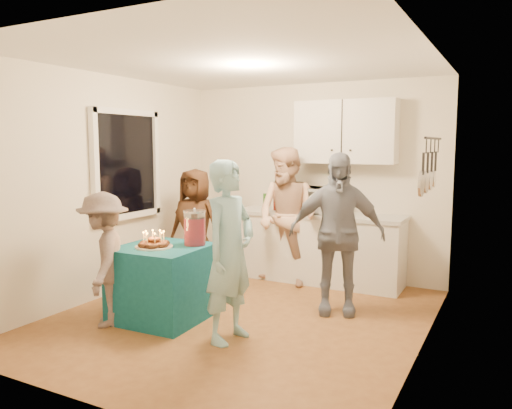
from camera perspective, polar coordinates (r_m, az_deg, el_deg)
The scene contains 19 objects.
floor at distance 5.32m, azimuth -1.80°, elevation -12.80°, with size 4.00×4.00×0.00m, color brown.
ceiling at distance 5.08m, azimuth -1.91°, elevation 16.04°, with size 4.00×4.00×0.00m, color white.
back_wall at distance 6.84m, azimuth 6.45°, elevation 2.71°, with size 3.60×3.60×0.00m, color silver.
left_wall at distance 6.12m, azimuth -16.68°, elevation 1.98°, with size 4.00×4.00×0.00m, color silver.
right_wall at distance 4.44m, azimuth 18.82°, elevation 0.16°, with size 4.00×4.00×0.00m, color silver.
window_night at distance 6.30m, azimuth -14.65°, elevation 4.46°, with size 0.04×1.00×1.20m, color black.
counter at distance 6.61m, azimuth 7.02°, elevation -5.06°, with size 2.20×0.58×0.86m, color white.
countertop at distance 6.53m, azimuth 7.08°, elevation -1.15°, with size 2.24×0.62×0.05m, color beige.
upper_cabinet at distance 6.52m, azimuth 10.18°, elevation 8.16°, with size 1.30×0.30×0.80m, color white.
pot_rack at distance 5.12m, azimuth 19.29°, elevation 4.35°, with size 0.12×1.00×0.60m, color black.
microwave at distance 6.51m, azimuth 7.18°, elevation 0.49°, with size 0.59×0.40×0.33m, color white.
party_table at distance 5.27m, azimuth -10.61°, elevation -8.76°, with size 0.85×0.85×0.76m, color #0E4E5E.
donut_cake at distance 5.13m, azimuth -11.60°, elevation -3.84°, with size 0.38×0.38×0.18m, color #381C0C, non-canonical shape.
punch_jar at distance 5.17m, azimuth -7.03°, elevation -2.76°, with size 0.22×0.22×0.34m, color red.
man_birthday at distance 4.54m, azimuth -3.03°, elevation -5.37°, with size 0.61×0.40×1.66m, color #91C5D4.
woman_back_left at distance 6.51m, azimuth -6.95°, elevation -2.45°, with size 0.73×0.47×1.48m, color brown.
woman_back_center at distance 6.33m, azimuth 3.59°, elevation -1.41°, with size 0.86×0.67×1.76m, color tan.
woman_back_right at distance 5.34m, azimuth 9.19°, elevation -3.29°, with size 1.00×0.42×1.71m, color black.
child_near_left at distance 5.17m, azimuth -16.98°, elevation -6.00°, with size 0.86×0.50×1.33m, color #5B4B49.
Camera 1 is at (2.47, -4.36, 1.79)m, focal length 35.00 mm.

